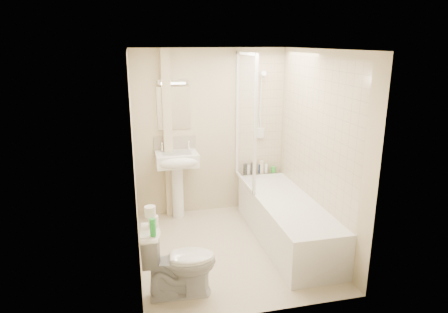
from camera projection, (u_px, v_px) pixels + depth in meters
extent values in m
plane|color=beige|center=(230.00, 248.00, 4.97)|extent=(2.50, 2.50, 0.00)
cube|color=beige|center=(210.00, 133.00, 5.80)|extent=(2.20, 0.02, 2.40)
cube|color=beige|center=(134.00, 162.00, 4.40)|extent=(0.02, 2.50, 2.40)
cube|color=beige|center=(318.00, 150.00, 4.87)|extent=(0.02, 2.50, 2.40)
cube|color=white|center=(231.00, 49.00, 4.30)|extent=(2.20, 2.50, 0.02)
cube|color=beige|center=(260.00, 116.00, 5.89)|extent=(0.70, 0.01, 1.75)
cube|color=beige|center=(316.00, 131.00, 4.86)|extent=(0.01, 2.10, 1.75)
cube|color=beige|center=(168.00, 136.00, 5.61)|extent=(0.12, 0.12, 2.40)
cube|color=beige|center=(175.00, 146.00, 5.73)|extent=(0.60, 0.02, 0.30)
cube|color=white|center=(174.00, 108.00, 5.57)|extent=(0.46, 0.01, 0.60)
cube|color=silver|center=(173.00, 82.00, 5.45)|extent=(0.42, 0.07, 0.07)
cube|color=white|center=(286.00, 220.00, 5.11)|extent=(0.70, 2.10, 0.55)
cube|color=white|center=(287.00, 204.00, 5.05)|extent=(0.56, 1.96, 0.05)
cube|color=white|center=(245.00, 120.00, 5.40)|extent=(0.01, 0.90, 1.80)
cube|color=white|center=(237.00, 115.00, 5.80)|extent=(0.04, 0.04, 1.80)
cube|color=white|center=(255.00, 127.00, 4.98)|extent=(0.04, 0.04, 1.80)
cube|color=white|center=(246.00, 53.00, 5.15)|extent=(0.04, 0.90, 0.04)
cube|color=white|center=(244.00, 182.00, 5.64)|extent=(0.04, 0.90, 0.03)
cylinder|color=white|center=(261.00, 107.00, 5.84)|extent=(0.02, 0.02, 0.90)
cylinder|color=white|center=(260.00, 137.00, 5.96)|extent=(0.05, 0.05, 0.02)
cylinder|color=white|center=(261.00, 76.00, 5.71)|extent=(0.05, 0.05, 0.02)
cylinder|color=white|center=(263.00, 74.00, 5.64)|extent=(0.08, 0.11, 0.11)
cube|color=white|center=(260.00, 133.00, 5.94)|extent=(0.10, 0.05, 0.14)
cylinder|color=white|center=(260.00, 104.00, 5.79)|extent=(0.01, 0.13, 0.84)
cylinder|color=white|center=(178.00, 192.00, 5.76)|extent=(0.17, 0.17, 0.78)
cube|color=white|center=(177.00, 159.00, 5.59)|extent=(0.58, 0.45, 0.18)
ellipsoid|color=white|center=(178.00, 162.00, 5.43)|extent=(0.58, 0.25, 0.18)
cube|color=silver|center=(177.00, 154.00, 5.57)|extent=(0.40, 0.29, 0.04)
cylinder|color=white|center=(162.00, 148.00, 5.61)|extent=(0.03, 0.03, 0.10)
cylinder|color=white|center=(189.00, 146.00, 5.69)|extent=(0.03, 0.03, 0.10)
sphere|color=white|center=(162.00, 143.00, 5.59)|extent=(0.04, 0.04, 0.04)
sphere|color=white|center=(189.00, 142.00, 5.67)|extent=(0.04, 0.04, 0.04)
cylinder|color=black|center=(245.00, 169.00, 5.99)|extent=(0.06, 0.06, 0.17)
cylinder|color=silver|center=(248.00, 170.00, 6.00)|extent=(0.05, 0.05, 0.14)
cylinder|color=black|center=(253.00, 168.00, 6.01)|extent=(0.06, 0.06, 0.18)
cylinder|color=navy|center=(260.00, 169.00, 6.04)|extent=(0.05, 0.05, 0.15)
cylinder|color=beige|center=(261.00, 167.00, 6.04)|extent=(0.07, 0.07, 0.20)
cylinder|color=white|center=(266.00, 169.00, 6.06)|extent=(0.05, 0.05, 0.14)
cylinder|color=green|center=(273.00, 170.00, 6.10)|extent=(0.07, 0.07, 0.09)
imported|color=white|center=(179.00, 261.00, 3.98)|extent=(0.50, 0.78, 0.74)
cylinder|color=white|center=(153.00, 221.00, 3.90)|extent=(0.10, 0.10, 0.10)
cylinder|color=white|center=(150.00, 212.00, 3.87)|extent=(0.11, 0.11, 0.11)
cylinder|color=green|center=(153.00, 227.00, 3.69)|extent=(0.06, 0.06, 0.17)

